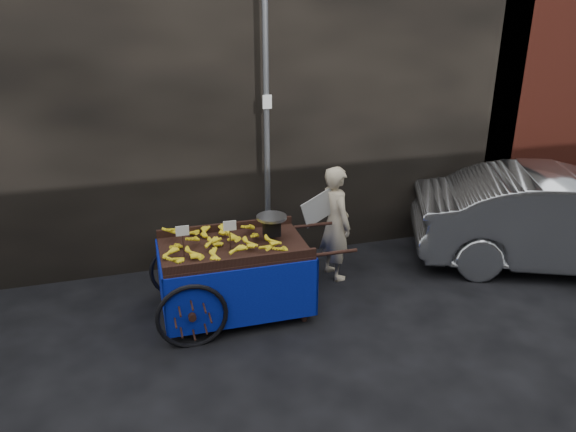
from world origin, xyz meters
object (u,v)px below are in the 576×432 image
object	(u,v)px
vendor	(335,223)
plastic_bag	(301,283)
parked_car	(566,221)
banana_cart	(229,254)

from	to	relation	value
vendor	plastic_bag	world-z (taller)	vendor
vendor	parked_car	world-z (taller)	vendor
plastic_bag	parked_car	world-z (taller)	parked_car
vendor	plastic_bag	distance (m)	0.94
vendor	plastic_bag	xyz separation A→B (m)	(-0.58, -0.30, -0.68)
banana_cart	parked_car	distance (m)	4.87
banana_cart	vendor	distance (m)	1.67
banana_cart	plastic_bag	bearing A→B (deg)	14.88
banana_cart	vendor	size ratio (longest dim) A/B	1.51
plastic_bag	banana_cart	bearing A→B (deg)	-165.67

